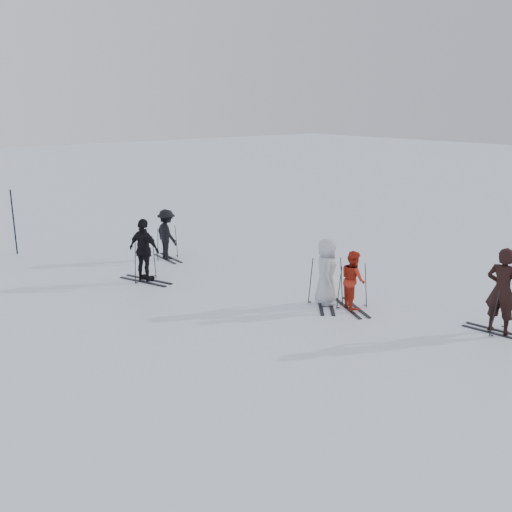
{
  "coord_description": "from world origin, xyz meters",
  "views": [
    {
      "loc": [
        -9.6,
        -10.89,
        5.13
      ],
      "look_at": [
        0.0,
        1.0,
        1.0
      ],
      "focal_mm": 40.0,
      "sensor_mm": 36.0,
      "label": 1
    }
  ],
  "objects": [
    {
      "name": "skier_near_dark",
      "position": [
        2.4,
        -4.89,
        1.0
      ],
      "size": [
        0.59,
        0.79,
        1.99
      ],
      "primitive_type": "imported",
      "rotation": [
        0.0,
        0.0,
        1.74
      ],
      "color": "black",
      "rests_on": "ground"
    },
    {
      "name": "skis_grey",
      "position": [
        0.7,
        -1.04,
        0.66
      ],
      "size": [
        1.98,
        1.9,
        1.31
      ],
      "primitive_type": null,
      "rotation": [
        0.0,
        0.0,
        0.85
      ],
      "color": "black",
      "rests_on": "ground"
    },
    {
      "name": "skis_near_dark",
      "position": [
        2.4,
        -4.89,
        0.58
      ],
      "size": [
        1.71,
        1.09,
        1.16
      ],
      "primitive_type": null,
      "rotation": [
        0.0,
        0.0,
        1.74
      ],
      "color": "black",
      "rests_on": "ground"
    },
    {
      "name": "skis_uphill_left",
      "position": [
        -2.01,
        3.72,
        0.66
      ],
      "size": [
        2.03,
        1.51,
        1.32
      ],
      "primitive_type": null,
      "rotation": [
        0.0,
        0.0,
        1.91
      ],
      "color": "black",
      "rests_on": "ground"
    },
    {
      "name": "skier_grey",
      "position": [
        0.7,
        -1.04,
        0.87
      ],
      "size": [
        0.98,
        1.01,
        1.74
      ],
      "primitive_type": "imported",
      "rotation": [
        0.0,
        0.0,
        0.85
      ],
      "color": "#AFB3B9",
      "rests_on": "ground"
    },
    {
      "name": "skis_red",
      "position": [
        1.01,
        -1.68,
        0.6
      ],
      "size": [
        1.86,
        1.47,
        1.2
      ],
      "primitive_type": null,
      "rotation": [
        0.0,
        0.0,
        1.15
      ],
      "color": "black",
      "rests_on": "ground"
    },
    {
      "name": "skis_uphill_far",
      "position": [
        -0.22,
        5.49,
        0.57
      ],
      "size": [
        1.6,
        0.9,
        1.14
      ],
      "primitive_type": null,
      "rotation": [
        0.0,
        0.0,
        1.52
      ],
      "color": "black",
      "rests_on": "ground"
    },
    {
      "name": "skier_uphill_far",
      "position": [
        -0.22,
        5.49,
        0.83
      ],
      "size": [
        0.67,
        1.1,
        1.66
      ],
      "primitive_type": "imported",
      "rotation": [
        0.0,
        0.0,
        1.52
      ],
      "color": "black",
      "rests_on": "ground"
    },
    {
      "name": "piste_marker",
      "position": [
        -4.01,
        9.34,
        1.13
      ],
      "size": [
        0.05,
        0.05,
        2.26
      ],
      "primitive_type": "cylinder",
      "rotation": [
        0.0,
        0.0,
        0.03
      ],
      "color": "black",
      "rests_on": "ground"
    },
    {
      "name": "ground",
      "position": [
        0.0,
        0.0,
        0.0
      ],
      "size": [
        120.0,
        120.0,
        0.0
      ],
      "primitive_type": "plane",
      "color": "silver",
      "rests_on": "ground"
    },
    {
      "name": "skier_uphill_left",
      "position": [
        -2.01,
        3.72,
        0.93
      ],
      "size": [
        0.79,
        1.17,
        1.85
      ],
      "primitive_type": "imported",
      "rotation": [
        0.0,
        0.0,
        1.91
      ],
      "color": "black",
      "rests_on": "ground"
    },
    {
      "name": "skier_red",
      "position": [
        1.01,
        -1.68,
        0.75
      ],
      "size": [
        0.81,
        0.89,
        1.49
      ],
      "primitive_type": "imported",
      "rotation": [
        0.0,
        0.0,
        1.15
      ],
      "color": "#AE2413",
      "rests_on": "ground"
    }
  ]
}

